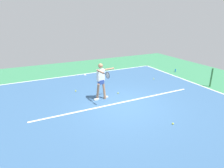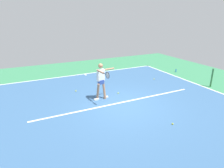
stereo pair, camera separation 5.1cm
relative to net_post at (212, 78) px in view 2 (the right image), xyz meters
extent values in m
plane|color=#388456|center=(5.66, 0.00, -0.54)|extent=(19.30, 19.30, 0.00)
cube|color=#38608E|center=(5.66, 0.00, -0.53)|extent=(10.71, 11.25, 0.00)
cube|color=white|center=(5.66, -5.57, -0.53)|extent=(10.71, 0.10, 0.01)
cube|color=white|center=(0.35, 0.00, -0.53)|extent=(0.10, 11.25, 0.01)
cube|color=white|center=(5.66, -0.33, -0.53)|extent=(8.03, 0.10, 0.01)
cube|color=white|center=(5.66, -5.37, -0.53)|extent=(0.10, 0.30, 0.01)
cylinder|color=#38753D|center=(0.00, 0.00, 0.00)|extent=(0.09, 0.09, 1.07)
cylinder|color=#9E7051|center=(6.10, -1.15, -0.13)|extent=(0.14, 0.29, 0.84)
cube|color=white|center=(6.02, -1.16, -0.50)|extent=(0.25, 0.13, 0.07)
cylinder|color=#9E7051|center=(6.45, -1.11, -0.13)|extent=(0.14, 0.29, 0.84)
cube|color=white|center=(6.53, -1.10, -0.50)|extent=(0.25, 0.13, 0.07)
cube|color=#2D4799|center=(6.28, -1.13, 0.34)|extent=(0.27, 0.23, 0.20)
cube|color=white|center=(6.28, -1.13, 0.68)|extent=(0.36, 0.22, 0.55)
sphere|color=#9E7051|center=(6.28, -1.13, 1.12)|extent=(0.22, 0.22, 0.22)
cylinder|color=#9E7051|center=(5.83, -1.18, 0.90)|extent=(0.55, 0.14, 0.08)
cylinder|color=#9E7051|center=(6.41, -0.84, 0.93)|extent=(0.14, 0.55, 0.08)
cylinder|color=black|center=(6.37, -0.46, 0.93)|extent=(0.05, 0.22, 0.03)
torus|color=black|center=(6.34, -0.22, 0.93)|extent=(0.06, 0.29, 0.29)
cylinder|color=silver|center=(6.34, -0.22, 0.93)|extent=(0.03, 0.25, 0.25)
sphere|color=#CCE033|center=(5.22, -1.36, -0.50)|extent=(0.07, 0.07, 0.07)
sphere|color=yellow|center=(4.81, 2.22, -0.50)|extent=(0.07, 0.07, 0.07)
sphere|color=#CCE033|center=(2.07, -2.47, -0.50)|extent=(0.07, 0.07, 0.07)
sphere|color=yellow|center=(7.11, -2.62, -0.50)|extent=(0.07, 0.07, 0.07)
cylinder|color=blue|center=(-0.39, -3.17, -0.43)|extent=(0.07, 0.07, 0.22)
camera|label=1|loc=(9.64, 6.90, 3.31)|focal=31.20mm
camera|label=2|loc=(9.59, 6.92, 3.31)|focal=31.20mm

